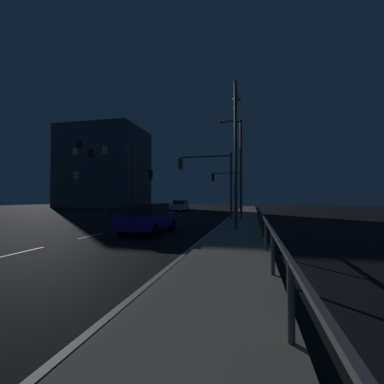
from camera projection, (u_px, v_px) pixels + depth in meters
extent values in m
plane|color=black|center=(154.00, 221.00, 21.13)|extent=(112.00, 112.00, 0.00)
cube|color=#9E937F|center=(243.00, 222.00, 19.60)|extent=(2.51, 77.00, 0.14)
cube|color=silver|center=(21.00, 253.00, 8.95)|extent=(0.14, 2.00, 0.01)
cube|color=silver|center=(91.00, 236.00, 12.85)|extent=(0.14, 2.00, 0.01)
cube|color=silver|center=(128.00, 227.00, 16.75)|extent=(0.14, 2.00, 0.01)
cube|color=silver|center=(152.00, 222.00, 20.65)|extent=(0.14, 2.00, 0.01)
cube|color=silver|center=(168.00, 218.00, 24.54)|extent=(0.14, 2.00, 0.01)
cube|color=silver|center=(179.00, 215.00, 28.44)|extent=(0.14, 2.00, 0.01)
cube|color=silver|center=(188.00, 213.00, 32.34)|extent=(0.14, 2.00, 0.01)
cube|color=silver|center=(195.00, 212.00, 36.24)|extent=(0.14, 2.00, 0.01)
cube|color=silver|center=(201.00, 210.00, 40.14)|extent=(0.14, 2.00, 0.01)
cube|color=silver|center=(205.00, 209.00, 44.04)|extent=(0.14, 2.00, 0.01)
cube|color=silver|center=(209.00, 209.00, 47.94)|extent=(0.14, 2.00, 0.01)
cube|color=silver|center=(228.00, 218.00, 24.80)|extent=(0.14, 53.00, 0.01)
cube|color=navy|center=(149.00, 220.00, 14.10)|extent=(1.90, 4.43, 0.70)
cube|color=#1E2328|center=(147.00, 209.00, 13.87)|extent=(1.64, 2.49, 0.55)
cylinder|color=black|center=(146.00, 224.00, 15.65)|extent=(0.23, 0.64, 0.64)
cylinder|color=black|center=(172.00, 225.00, 15.27)|extent=(0.23, 0.64, 0.64)
cylinder|color=black|center=(122.00, 229.00, 12.91)|extent=(0.23, 0.64, 0.64)
cylinder|color=black|center=(153.00, 230.00, 12.53)|extent=(0.23, 0.64, 0.64)
cube|color=silver|center=(180.00, 207.00, 37.53)|extent=(2.01, 4.47, 0.70)
cube|color=#1E2328|center=(180.00, 202.00, 37.79)|extent=(1.71, 2.53, 0.55)
cylinder|color=black|center=(183.00, 210.00, 35.99)|extent=(0.25, 0.65, 0.64)
cylinder|color=black|center=(172.00, 209.00, 36.28)|extent=(0.25, 0.65, 0.64)
cylinder|color=black|center=(188.00, 209.00, 38.76)|extent=(0.25, 0.65, 0.64)
cylinder|color=black|center=(177.00, 209.00, 39.05)|extent=(0.25, 0.65, 0.64)
cylinder|color=#4C4C51|center=(240.00, 191.00, 33.49)|extent=(0.16, 0.16, 5.15)
cylinder|color=#2D3033|center=(227.00, 173.00, 33.74)|extent=(3.41, 0.48, 0.11)
cube|color=black|center=(213.00, 177.00, 33.93)|extent=(0.31, 0.37, 0.95)
sphere|color=black|center=(212.00, 175.00, 33.95)|extent=(0.20, 0.20, 0.20)
sphere|color=black|center=(212.00, 177.00, 33.94)|extent=(0.20, 0.20, 0.20)
sphere|color=#19D84C|center=(212.00, 180.00, 33.94)|extent=(0.20, 0.20, 0.20)
cylinder|color=#4C4C51|center=(106.00, 192.00, 26.17)|extent=(0.16, 0.16, 4.89)
cylinder|color=#4C4C51|center=(128.00, 170.00, 25.87)|extent=(4.52, 0.41, 0.11)
cube|color=black|center=(150.00, 175.00, 25.50)|extent=(0.30, 0.36, 0.95)
sphere|color=black|center=(152.00, 171.00, 25.49)|extent=(0.20, 0.20, 0.20)
sphere|color=black|center=(152.00, 175.00, 25.48)|extent=(0.20, 0.20, 0.20)
sphere|color=#19D84C|center=(152.00, 178.00, 25.47)|extent=(0.20, 0.20, 0.20)
cylinder|color=#4C4C51|center=(231.00, 186.00, 21.64)|extent=(0.16, 0.16, 5.45)
cylinder|color=#4C4C51|center=(205.00, 157.00, 22.21)|extent=(4.29, 0.19, 0.11)
cube|color=olive|center=(181.00, 164.00, 22.72)|extent=(0.29, 0.35, 0.95)
sphere|color=black|center=(179.00, 160.00, 22.76)|extent=(0.20, 0.20, 0.20)
sphere|color=black|center=(179.00, 164.00, 22.75)|extent=(0.20, 0.20, 0.20)
sphere|color=#19D84C|center=(179.00, 167.00, 22.75)|extent=(0.20, 0.20, 0.20)
cylinder|color=#4C4C51|center=(241.00, 169.00, 21.48)|extent=(0.18, 0.18, 8.08)
cylinder|color=#2D3033|center=(232.00, 121.00, 21.46)|extent=(1.42, 0.65, 0.10)
ellipsoid|color=#F9D172|center=(223.00, 122.00, 21.34)|extent=(0.56, 0.36, 0.24)
cylinder|color=#2D3033|center=(132.00, 179.00, 32.62)|extent=(0.18, 0.18, 8.35)
cylinder|color=#2D3033|center=(131.00, 148.00, 33.29)|extent=(0.93, 1.05, 0.10)
ellipsoid|color=#F9D172|center=(129.00, 149.00, 33.86)|extent=(0.56, 0.36, 0.24)
cylinder|color=#4C4C51|center=(236.00, 154.00, 14.90)|extent=(0.18, 0.18, 8.31)
cylinder|color=#4C4C51|center=(236.00, 91.00, 15.99)|extent=(0.13, 2.02, 0.10)
ellipsoid|color=#F9D172|center=(237.00, 99.00, 16.97)|extent=(0.56, 0.36, 0.24)
cylinder|color=#59595E|center=(291.00, 302.00, 3.12)|extent=(0.09, 0.09, 0.95)
cylinder|color=#59595E|center=(273.00, 253.00, 5.88)|extent=(0.09, 0.09, 0.95)
cylinder|color=#59595E|center=(266.00, 236.00, 8.64)|extent=(0.09, 0.09, 0.95)
cylinder|color=#59595E|center=(263.00, 227.00, 11.40)|extent=(0.09, 0.09, 0.95)
cylinder|color=#59595E|center=(261.00, 221.00, 14.17)|extent=(0.09, 0.09, 0.95)
cylinder|color=#59595E|center=(259.00, 217.00, 16.93)|extent=(0.09, 0.09, 0.95)
cylinder|color=#59595E|center=(258.00, 215.00, 19.69)|extent=(0.09, 0.09, 0.95)
cylinder|color=#59595E|center=(258.00, 213.00, 22.46)|extent=(0.09, 0.09, 0.95)
cube|color=slate|center=(263.00, 216.00, 11.42)|extent=(0.06, 22.67, 0.06)
cube|color=#4C515B|center=(105.00, 168.00, 57.44)|extent=(16.06, 13.32, 16.85)
cube|color=#EACC7A|center=(105.00, 150.00, 50.11)|extent=(1.10, 0.06, 1.50)
cube|color=#EACC7A|center=(75.00, 151.00, 51.52)|extent=(1.10, 0.06, 1.50)
cube|color=#EACC7A|center=(76.00, 175.00, 51.35)|extent=(1.10, 0.06, 1.50)
cube|color=black|center=(79.00, 144.00, 51.37)|extent=(1.10, 0.06, 1.50)
cube|color=black|center=(91.00, 154.00, 50.75)|extent=(1.10, 0.06, 1.50)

